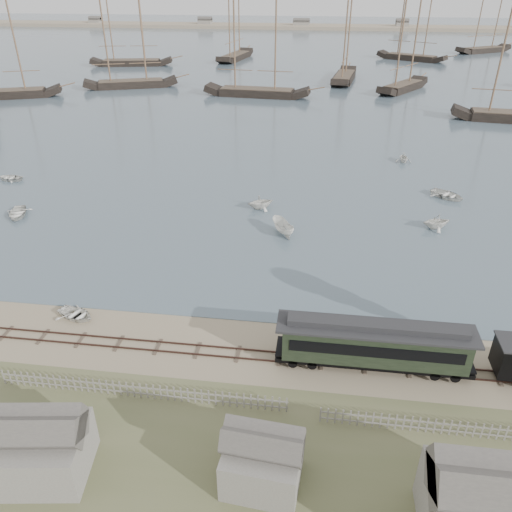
# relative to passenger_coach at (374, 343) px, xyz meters

# --- Properties ---
(ground) EXTENTS (600.00, 600.00, 0.00)m
(ground) POSITION_rel_passenger_coach_xyz_m (-8.44, 2.00, -2.06)
(ground) COLOR tan
(ground) RESTS_ON ground
(harbor_water) EXTENTS (600.00, 336.00, 0.06)m
(harbor_water) POSITION_rel_passenger_coach_xyz_m (-8.44, 172.00, -2.03)
(harbor_water) COLOR #475766
(harbor_water) RESTS_ON ground
(rail_track) EXTENTS (120.00, 1.80, 0.16)m
(rail_track) POSITION_rel_passenger_coach_xyz_m (-8.44, -0.00, -2.02)
(rail_track) COLOR #3C2721
(rail_track) RESTS_ON ground
(picket_fence_west) EXTENTS (19.00, 0.10, 1.20)m
(picket_fence_west) POSITION_rel_passenger_coach_xyz_m (-14.94, -5.00, -2.06)
(picket_fence_west) COLOR slate
(picket_fence_west) RESTS_ON ground
(picket_fence_east) EXTENTS (15.00, 0.10, 1.20)m
(picket_fence_east) POSITION_rel_passenger_coach_xyz_m (4.06, -5.50, -2.06)
(picket_fence_east) COLOR slate
(picket_fence_east) RESTS_ON ground
(shed_left) EXTENTS (5.00, 4.00, 4.10)m
(shed_left) POSITION_rel_passenger_coach_xyz_m (-18.44, -11.00, -2.06)
(shed_left) COLOR slate
(shed_left) RESTS_ON ground
(shed_mid) EXTENTS (4.00, 3.50, 3.60)m
(shed_mid) POSITION_rel_passenger_coach_xyz_m (-6.44, -10.00, -2.06)
(shed_mid) COLOR slate
(shed_mid) RESTS_ON ground
(far_spit) EXTENTS (500.00, 20.00, 1.80)m
(far_spit) POSITION_rel_passenger_coach_xyz_m (-8.44, 252.00, -2.06)
(far_spit) COLOR gray
(far_spit) RESTS_ON ground
(passenger_coach) EXTENTS (13.34, 2.57, 3.24)m
(passenger_coach) POSITION_rel_passenger_coach_xyz_m (0.00, 0.00, 0.00)
(passenger_coach) COLOR black
(passenger_coach) RESTS_ON ground
(beached_dinghy) EXTENTS (3.34, 3.90, 0.68)m
(beached_dinghy) POSITION_rel_passenger_coach_xyz_m (-23.01, 2.67, -1.72)
(beached_dinghy) COLOR silver
(beached_dinghy) RESTS_ON ground
(rowboat_0) EXTENTS (4.72, 4.05, 0.82)m
(rowboat_0) POSITION_rel_passenger_coach_xyz_m (-38.03, 19.91, -1.58)
(rowboat_0) COLOR silver
(rowboat_0) RESTS_ON harbor_water
(rowboat_1) EXTENTS (3.83, 4.01, 1.64)m
(rowboat_1) POSITION_rel_passenger_coach_xyz_m (-11.03, 25.74, -1.17)
(rowboat_1) COLOR silver
(rowboat_1) RESTS_ON harbor_water
(rowboat_2) EXTENTS (4.01, 3.20, 1.47)m
(rowboat_2) POSITION_rel_passenger_coach_xyz_m (-7.91, 19.49, -1.26)
(rowboat_2) COLOR silver
(rowboat_2) RESTS_ON harbor_water
(rowboat_3) EXTENTS (5.10, 5.16, 0.88)m
(rowboat_3) POSITION_rel_passenger_coach_xyz_m (11.26, 31.88, -1.56)
(rowboat_3) COLOR silver
(rowboat_3) RESTS_ON harbor_water
(rowboat_4) EXTENTS (3.56, 3.83, 1.65)m
(rowboat_4) POSITION_rel_passenger_coach_xyz_m (8.36, 23.06, -1.17)
(rowboat_4) COLOR silver
(rowboat_4) RESTS_ON harbor_water
(rowboat_6) EXTENTS (2.77, 3.63, 0.70)m
(rowboat_6) POSITION_rel_passenger_coach_xyz_m (-45.30, 30.53, -1.64)
(rowboat_6) COLOR silver
(rowboat_6) RESTS_ON harbor_water
(rowboat_7) EXTENTS (2.85, 2.52, 1.40)m
(rowboat_7) POSITION_rel_passenger_coach_xyz_m (7.59, 44.94, -1.29)
(rowboat_7) COLOR silver
(rowboat_7) RESTS_ON harbor_water
(schooner_1) EXTENTS (22.50, 12.56, 20.00)m
(schooner_1) POSITION_rel_passenger_coach_xyz_m (-51.09, 93.03, 8.00)
(schooner_1) COLOR black
(schooner_1) RESTS_ON harbor_water
(schooner_2) EXTENTS (24.01, 7.48, 20.00)m
(schooner_2) POSITION_rel_passenger_coach_xyz_m (-19.55, 87.12, 8.00)
(schooner_2) COLOR black
(schooner_2) RESTS_ON harbor_water
(schooner_3) EXTENTS (14.17, 18.54, 20.00)m
(schooner_3) POSITION_rel_passenger_coach_xyz_m (13.71, 97.67, 8.00)
(schooner_3) COLOR black
(schooner_3) RESTS_ON harbor_water
(schooner_6) EXTENTS (24.63, 10.12, 20.00)m
(schooner_6) POSITION_rel_passenger_coach_xyz_m (-62.64, 125.39, 8.00)
(schooner_6) COLOR black
(schooner_6) RESTS_ON harbor_water
(schooner_7) EXTENTS (9.42, 24.03, 20.00)m
(schooner_7) POSITION_rel_passenger_coach_xyz_m (-33.73, 141.75, 8.00)
(schooner_7) COLOR black
(schooner_7) RESTS_ON harbor_water
(schooner_8) EXTENTS (21.70, 15.28, 20.00)m
(schooner_8) POSITION_rel_passenger_coach_xyz_m (22.26, 147.42, 8.00)
(schooner_8) COLOR black
(schooner_8) RESTS_ON harbor_water
(schooner_9) EXTENTS (21.69, 16.57, 20.00)m
(schooner_9) POSITION_rel_passenger_coach_xyz_m (49.98, 169.79, 8.00)
(schooner_9) COLOR black
(schooner_9) RESTS_ON harbor_water
(schooner_10) EXTENTS (7.82, 22.11, 20.00)m
(schooner_10) POSITION_rel_passenger_coach_xyz_m (0.25, 108.36, 8.00)
(schooner_10) COLOR black
(schooner_10) RESTS_ON harbor_water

